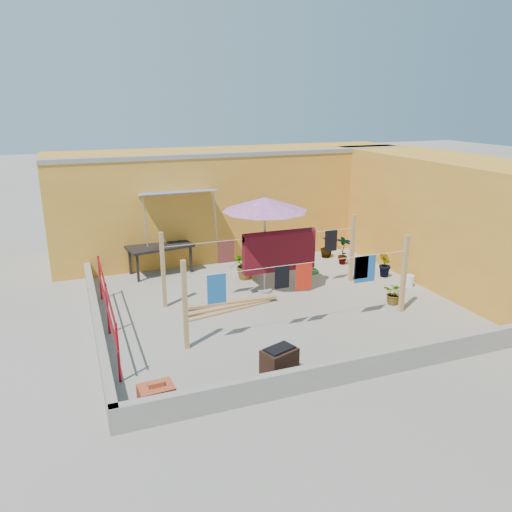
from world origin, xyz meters
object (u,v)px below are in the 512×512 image
object	(u,v)px
brazier	(279,362)
plant_back_a	(245,264)
water_jug_b	(355,267)
water_jug_a	(409,281)
patio_umbrella	(265,205)
outdoor_table	(160,248)
brick_stack	(157,397)
green_hose	(309,271)
white_basin	(413,352)

from	to	relation	value
brazier	plant_back_a	world-z (taller)	plant_back_a
water_jug_b	water_jug_a	bearing A→B (deg)	-61.02
patio_umbrella	water_jug_a	world-z (taller)	patio_umbrella
patio_umbrella	plant_back_a	xyz separation A→B (m)	(-0.11, 1.12, -1.83)
outdoor_table	brick_stack	xyz separation A→B (m)	(-1.26, -6.40, -0.53)
brick_stack	brazier	size ratio (longest dim) A/B	0.81
outdoor_table	brazier	distance (m)	6.26
brick_stack	brazier	bearing A→B (deg)	6.01
outdoor_table	water_jug_b	world-z (taller)	outdoor_table
plant_back_a	brick_stack	bearing A→B (deg)	-122.68
water_jug_a	green_hose	xyz separation A→B (m)	(-1.91, 1.95, -0.11)
brazier	water_jug_a	xyz separation A→B (m)	(4.92, 2.84, -0.11)
water_jug_b	plant_back_a	size ratio (longest dim) A/B	0.47
outdoor_table	green_hose	size ratio (longest dim) A/B	3.44
outdoor_table	water_jug_a	world-z (taller)	outdoor_table
patio_umbrella	outdoor_table	bearing A→B (deg)	132.94
outdoor_table	brick_stack	world-z (taller)	outdoor_table
water_jug_a	water_jug_b	distance (m)	1.60
brazier	plant_back_a	size ratio (longest dim) A/B	0.87
white_basin	water_jug_b	bearing A→B (deg)	71.78
brick_stack	brazier	world-z (taller)	brazier
water_jug_a	patio_umbrella	bearing A→B (deg)	164.96
water_jug_b	green_hose	distance (m)	1.26
outdoor_table	water_jug_b	distance (m)	5.45
outdoor_table	brazier	bearing A→B (deg)	-81.46
white_basin	outdoor_table	bearing A→B (deg)	119.31
brick_stack	water_jug_a	size ratio (longest dim) A/B	1.66
brick_stack	patio_umbrella	bearing A→B (deg)	49.73
white_basin	green_hose	bearing A→B (deg)	86.11
outdoor_table	green_hose	bearing A→B (deg)	-19.27
water_jug_b	brick_stack	bearing A→B (deg)	-144.70
patio_umbrella	green_hose	xyz separation A→B (m)	(1.75, 0.97, -2.20)
patio_umbrella	plant_back_a	size ratio (longest dim) A/B	3.11
outdoor_table	white_basin	bearing A→B (deg)	-60.69
brick_stack	water_jug_a	bearing A→B (deg)	23.40
brick_stack	brazier	xyz separation A→B (m)	(2.18, 0.23, 0.06)
patio_umbrella	water_jug_b	xyz separation A→B (m)	(2.89, 0.42, -2.07)
water_jug_a	plant_back_a	xyz separation A→B (m)	(-3.78, 2.11, 0.25)
brick_stack	water_jug_a	xyz separation A→B (m)	(7.10, 3.07, -0.05)
brick_stack	green_hose	distance (m)	7.23
plant_back_a	patio_umbrella	bearing A→B (deg)	-84.20
water_jug_b	green_hose	bearing A→B (deg)	154.15
brazier	water_jug_a	distance (m)	5.68
patio_umbrella	brick_stack	world-z (taller)	patio_umbrella
patio_umbrella	water_jug_a	bearing A→B (deg)	-15.04
water_jug_a	water_jug_b	bearing A→B (deg)	118.98
water_jug_a	green_hose	size ratio (longest dim) A/B	0.63
green_hose	white_basin	bearing A→B (deg)	-93.89
patio_umbrella	brazier	world-z (taller)	patio_umbrella
outdoor_table	white_basin	size ratio (longest dim) A/B	3.46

